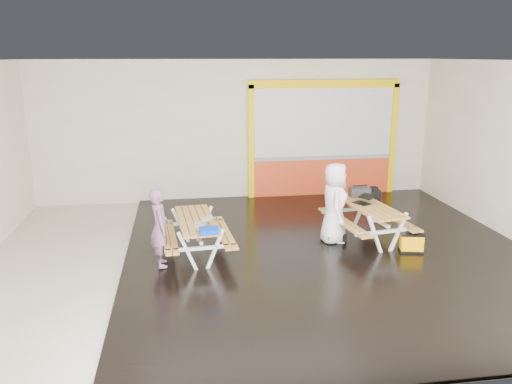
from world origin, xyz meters
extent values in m
cube|color=beige|center=(0.00, 0.00, -0.01)|extent=(10.00, 8.00, 0.01)
cube|color=white|center=(0.00, 0.00, 3.50)|extent=(10.00, 8.00, 0.01)
cube|color=beige|center=(0.00, 4.00, 1.75)|extent=(10.00, 0.01, 3.50)
cube|color=beige|center=(0.00, -4.00, 1.75)|extent=(10.00, 0.01, 3.50)
cube|color=black|center=(1.25, 0.00, 0.03)|extent=(7.50, 7.98, 0.05)
cube|color=#E0431D|center=(2.20, 3.93, 0.50)|extent=(3.60, 0.12, 1.00)
cube|color=gray|center=(2.20, 3.93, 1.03)|extent=(3.60, 0.14, 0.10)
cube|color=silver|center=(2.20, 3.94, 1.94)|extent=(3.60, 0.08, 1.72)
cube|color=#FFD302|center=(0.33, 3.92, 1.45)|extent=(0.14, 0.16, 2.90)
cube|color=#FFD302|center=(4.07, 3.92, 1.45)|extent=(0.14, 0.16, 2.90)
cube|color=#FFD302|center=(2.20, 3.92, 2.90)|extent=(3.88, 0.16, 0.20)
cube|color=#C08739|center=(-1.46, 0.19, 0.71)|extent=(0.25, 1.81, 0.04)
cube|color=#C08739|center=(-1.33, 0.20, 0.71)|extent=(0.25, 1.81, 0.04)
cube|color=#C08739|center=(-1.20, 0.21, 0.71)|extent=(0.25, 1.81, 0.04)
cube|color=#C08739|center=(-1.07, 0.22, 0.71)|extent=(0.25, 1.81, 0.04)
cube|color=#C08739|center=(-0.95, 0.23, 0.71)|extent=(0.25, 1.81, 0.04)
cube|color=white|center=(-1.38, -0.50, 0.39)|extent=(0.34, 0.08, 0.72)
cube|color=white|center=(-0.91, -0.46, 0.39)|extent=(0.34, 0.08, 0.72)
cube|color=white|center=(-1.15, -0.48, 0.43)|extent=(1.24, 0.15, 0.05)
cube|color=white|center=(-1.15, -0.48, 0.66)|extent=(0.61, 0.10, 0.05)
cube|color=white|center=(-1.49, 0.87, 0.39)|extent=(0.34, 0.08, 0.72)
cube|color=white|center=(-1.02, 0.91, 0.39)|extent=(0.34, 0.08, 0.72)
cube|color=white|center=(-1.26, 0.89, 0.43)|extent=(1.24, 0.15, 0.05)
cube|color=white|center=(-1.26, 0.89, 0.66)|extent=(0.61, 0.10, 0.05)
cube|color=white|center=(-1.20, 0.21, 0.53)|extent=(0.17, 1.48, 0.05)
cube|color=#C08739|center=(-1.76, 0.16, 0.44)|extent=(0.25, 1.81, 0.04)
cube|color=#C08739|center=(-1.64, 0.17, 0.44)|extent=(0.25, 1.81, 0.04)
cube|color=#C08739|center=(-0.77, 0.24, 0.44)|extent=(0.25, 1.81, 0.04)
cube|color=#C08739|center=(-0.65, 0.25, 0.44)|extent=(0.25, 1.81, 0.04)
cube|color=#C08739|center=(1.91, 0.47, 0.74)|extent=(0.40, 1.88, 0.04)
cube|color=#C08739|center=(2.04, 0.49, 0.74)|extent=(0.40, 1.88, 0.04)
cube|color=#C08739|center=(2.17, 0.51, 0.74)|extent=(0.40, 1.88, 0.04)
cube|color=#C08739|center=(2.30, 0.53, 0.74)|extent=(0.40, 1.88, 0.04)
cube|color=#C08739|center=(2.44, 0.56, 0.74)|extent=(0.40, 1.88, 0.04)
cube|color=white|center=(2.04, -0.23, 0.40)|extent=(0.35, 0.11, 0.76)
cube|color=white|center=(2.52, -0.16, 0.40)|extent=(0.35, 0.11, 0.76)
cube|color=white|center=(2.28, -0.19, 0.45)|extent=(1.29, 0.25, 0.06)
cube|color=white|center=(2.28, -0.19, 0.69)|extent=(0.64, 0.15, 0.06)
cube|color=white|center=(1.82, 1.19, 0.40)|extent=(0.35, 0.11, 0.76)
cube|color=white|center=(2.30, 1.26, 0.40)|extent=(0.35, 0.11, 0.76)
cube|color=white|center=(2.06, 1.22, 0.45)|extent=(1.29, 0.25, 0.06)
cube|color=white|center=(2.06, 1.22, 0.69)|extent=(0.64, 0.15, 0.06)
cube|color=white|center=(2.17, 0.51, 0.55)|extent=(0.29, 1.54, 0.06)
cube|color=#C08739|center=(1.60, 0.43, 0.46)|extent=(0.40, 1.88, 0.04)
cube|color=#C08739|center=(1.72, 0.45, 0.46)|extent=(0.40, 1.88, 0.04)
cube|color=#C08739|center=(2.62, 0.58, 0.46)|extent=(0.40, 1.88, 0.04)
cube|color=#C08739|center=(2.75, 0.60, 0.46)|extent=(0.40, 1.88, 0.04)
imported|color=#75536B|center=(-1.83, -0.25, 0.76)|extent=(0.40, 0.55, 1.38)
imported|color=white|center=(1.49, 0.54, 0.80)|extent=(0.65, 0.87, 1.62)
cube|color=silver|center=(-1.14, -0.11, 0.73)|extent=(0.20, 0.29, 0.02)
cube|color=silver|center=(-1.02, -0.11, 0.83)|extent=(0.19, 0.29, 0.06)
cube|color=silver|center=(-1.02, -0.11, 0.83)|extent=(0.16, 0.26, 0.05)
cube|color=black|center=(2.07, 0.61, 0.77)|extent=(0.35, 0.39, 0.02)
cube|color=black|center=(2.20, 0.67, 0.88)|extent=(0.33, 0.38, 0.06)
cube|color=silver|center=(2.19, 0.67, 0.88)|extent=(0.29, 0.33, 0.05)
cube|color=#0035C8|center=(-1.01, -0.59, 0.77)|extent=(0.33, 0.25, 0.09)
cube|color=black|center=(2.21, 1.12, 0.85)|extent=(0.42, 0.21, 0.19)
cylinder|color=black|center=(2.21, 1.12, 0.99)|extent=(0.31, 0.03, 0.03)
cube|color=black|center=(2.54, 1.19, 0.66)|extent=(0.29, 0.20, 0.39)
cylinder|color=black|center=(2.54, 1.19, 0.88)|extent=(0.19, 0.19, 0.10)
cube|color=black|center=(1.49, 0.49, 0.13)|extent=(0.46, 0.38, 0.15)
cube|color=black|center=(2.75, -0.26, 0.07)|extent=(0.47, 0.36, 0.04)
cube|color=#E8A600|center=(2.75, -0.26, 0.23)|extent=(0.45, 0.33, 0.32)
cube|color=black|center=(2.75, -0.26, 0.40)|extent=(0.47, 0.36, 0.03)
camera|label=1|loc=(-1.43, -8.55, 3.59)|focal=35.49mm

